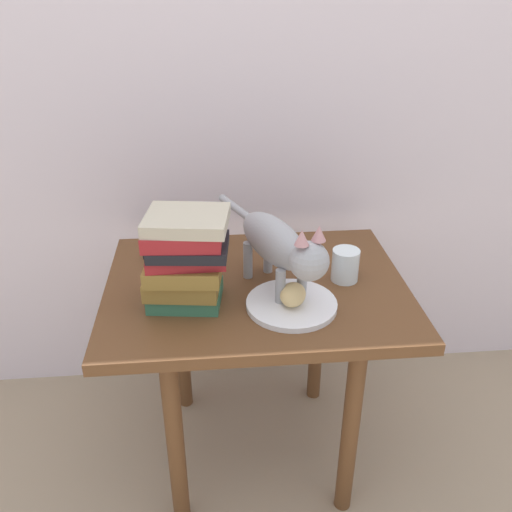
{
  "coord_description": "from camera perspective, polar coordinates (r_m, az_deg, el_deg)",
  "views": [
    {
      "loc": [
        -0.11,
        -1.18,
        1.3
      ],
      "look_at": [
        0.0,
        0.0,
        0.67
      ],
      "focal_mm": 37.91,
      "sensor_mm": 36.0,
      "label": 1
    }
  ],
  "objects": [
    {
      "name": "bread_roll",
      "position": [
        1.27,
        3.91,
        -4.08
      ],
      "size": [
        0.08,
        0.09,
        0.05
      ],
      "primitive_type": "ellipsoid",
      "rotation": [
        0.0,
        0.0,
        1.25
      ],
      "color": "#E0BC7A",
      "rests_on": "plate"
    },
    {
      "name": "back_panel",
      "position": [
        1.61,
        -1.42,
        20.89
      ],
      "size": [
        4.0,
        0.04,
        2.2
      ],
      "primitive_type": "cube",
      "color": "silver",
      "rests_on": "ground"
    },
    {
      "name": "side_table",
      "position": [
        1.43,
        0.0,
        -5.91
      ],
      "size": [
        0.77,
        0.58,
        0.59
      ],
      "color": "brown",
      "rests_on": "ground"
    },
    {
      "name": "book_stack",
      "position": [
        1.26,
        -7.49,
        -0.29
      ],
      "size": [
        0.21,
        0.17,
        0.23
      ],
      "color": "#336B4C",
      "rests_on": "side_table"
    },
    {
      "name": "ground_plane",
      "position": [
        1.76,
        0.0,
        -19.56
      ],
      "size": [
        6.0,
        6.0,
        0.0
      ],
      "primitive_type": "plane",
      "color": "gray"
    },
    {
      "name": "cat",
      "position": [
        1.28,
        2.53,
        1.15
      ],
      "size": [
        0.23,
        0.45,
        0.23
      ],
      "color": "#99999E",
      "rests_on": "side_table"
    },
    {
      "name": "candle_jar",
      "position": [
        1.4,
        9.36,
        -1.06
      ],
      "size": [
        0.07,
        0.07,
        0.08
      ],
      "color": "silver",
      "rests_on": "side_table"
    },
    {
      "name": "plate",
      "position": [
        1.29,
        3.77,
        -5.11
      ],
      "size": [
        0.22,
        0.22,
        0.01
      ],
      "primitive_type": "cylinder",
      "color": "white",
      "rests_on": "side_table"
    },
    {
      "name": "tv_remote",
      "position": [
        1.5,
        -9.0,
        -0.15
      ],
      "size": [
        0.15,
        0.11,
        0.02
      ],
      "primitive_type": "cube",
      "rotation": [
        0.0,
        0.0,
        -0.46
      ],
      "color": "black",
      "rests_on": "side_table"
    }
  ]
}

